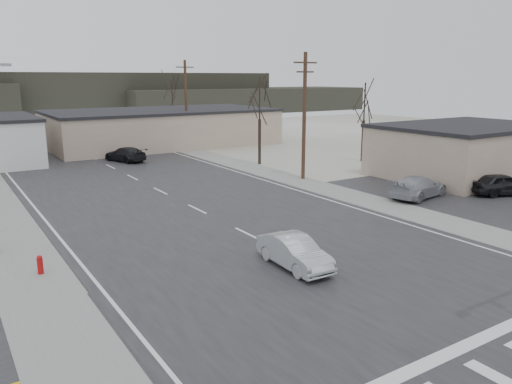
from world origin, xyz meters
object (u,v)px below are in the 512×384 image
Objects in this scene: sedan_crossing at (294,252)px; car_parked_dark_a at (502,184)px; fire_hydrant at (40,265)px; car_far_b at (26,134)px; car_far_a at (125,154)px; car_parked_silver at (418,187)px.

sedan_crossing is 20.70m from car_parked_dark_a.
car_parked_dark_a is (29.93, -2.04, 0.34)m from fire_hydrant.
sedan_crossing is 1.01× the size of car_far_b.
car_parked_dark_a is (17.59, -28.25, 0.05)m from car_far_a.
car_far_b is at bearing 94.54° from sedan_crossing.
car_far_b is 0.79× the size of car_parked_silver.
fire_hydrant is 0.19× the size of car_parked_dark_a.
car_far_b is at bearing -97.24° from car_far_a.
car_parked_dark_a is at bearing 10.48° from sedan_crossing.
fire_hydrant is at bearing 45.28° from car_far_a.
fire_hydrant is at bearing 107.56° from car_parked_dark_a.
car_parked_dark_a reaches higher than car_far_a.
car_far_b is 53.01m from car_parked_silver.
fire_hydrant is 0.21× the size of car_far_b.
fire_hydrant is at bearing 153.75° from sedan_crossing.
car_parked_silver reaches higher than fire_hydrant.
car_parked_dark_a is 0.87× the size of car_parked_silver.
car_far_a is at bearing -77.00° from car_far_b.
car_parked_dark_a is at bearing -126.40° from car_parked_silver.
car_far_a is 0.93× the size of car_parked_silver.
car_parked_dark_a is (20.48, 3.04, 0.06)m from sedan_crossing.
car_far_a is at bearing 86.75° from sedan_crossing.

